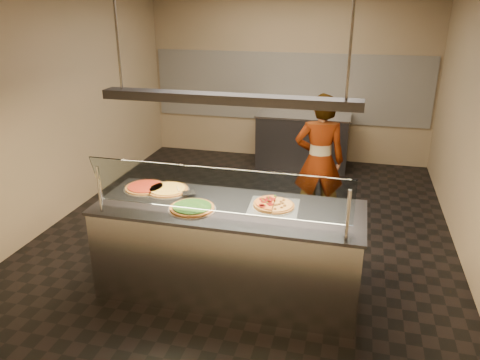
% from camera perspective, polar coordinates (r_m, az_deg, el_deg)
% --- Properties ---
extents(ground, '(5.00, 6.00, 0.02)m').
position_cam_1_polar(ground, '(6.10, 1.15, -5.78)').
color(ground, black).
rests_on(ground, ground).
extents(wall_back, '(5.00, 0.02, 3.00)m').
position_cam_1_polar(wall_back, '(8.49, 5.99, 12.55)').
color(wall_back, tan).
rests_on(wall_back, ground).
extents(wall_front, '(5.00, 0.02, 3.00)m').
position_cam_1_polar(wall_front, '(2.88, -12.52, -5.12)').
color(wall_front, tan).
rests_on(wall_front, ground).
extents(wall_left, '(0.02, 6.00, 3.00)m').
position_cam_1_polar(wall_left, '(6.60, -20.74, 8.87)').
color(wall_left, tan).
rests_on(wall_left, ground).
extents(tile_band, '(4.90, 0.02, 1.20)m').
position_cam_1_polar(tile_band, '(8.49, 5.91, 11.19)').
color(tile_band, silver).
rests_on(tile_band, wall_back).
extents(serving_counter, '(2.53, 0.94, 0.93)m').
position_cam_1_polar(serving_counter, '(4.62, -1.34, -8.48)').
color(serving_counter, '#B7B7BC').
rests_on(serving_counter, ground).
extents(sneeze_guard, '(2.29, 0.18, 0.54)m').
position_cam_1_polar(sneeze_guard, '(3.99, -2.75, -1.33)').
color(sneeze_guard, '#B7B7BC').
rests_on(sneeze_guard, serving_counter).
extents(perforated_tray, '(0.49, 0.49, 0.01)m').
position_cam_1_polar(perforated_tray, '(4.41, 4.13, -3.23)').
color(perforated_tray, silver).
rests_on(perforated_tray, serving_counter).
extents(half_pizza_pepperoni, '(0.21, 0.39, 0.05)m').
position_cam_1_polar(half_pizza_pepperoni, '(4.41, 2.97, -2.78)').
color(half_pizza_pepperoni, brown).
rests_on(half_pizza_pepperoni, perforated_tray).
extents(half_pizza_sausage, '(0.21, 0.39, 0.04)m').
position_cam_1_polar(half_pizza_sausage, '(4.38, 5.32, -3.11)').
color(half_pizza_sausage, brown).
rests_on(half_pizza_sausage, perforated_tray).
extents(pizza_spinach, '(0.45, 0.45, 0.03)m').
position_cam_1_polar(pizza_spinach, '(4.37, -5.85, -3.37)').
color(pizza_spinach, silver).
rests_on(pizza_spinach, serving_counter).
extents(pizza_cheese, '(0.45, 0.45, 0.03)m').
position_cam_1_polar(pizza_cheese, '(4.82, -8.80, -1.13)').
color(pizza_cheese, silver).
rests_on(pizza_cheese, serving_counter).
extents(pizza_tomato, '(0.44, 0.44, 0.03)m').
position_cam_1_polar(pizza_tomato, '(4.92, -11.43, -0.84)').
color(pizza_tomato, silver).
rests_on(pizza_tomato, serving_counter).
extents(pizza_spatula, '(0.26, 0.20, 0.02)m').
position_cam_1_polar(pizza_spatula, '(4.74, -7.00, -1.26)').
color(pizza_spatula, '#B7B7BC').
rests_on(pizza_spatula, pizza_spinach).
extents(prep_table, '(1.58, 0.74, 0.93)m').
position_cam_1_polar(prep_table, '(8.22, 7.65, 4.81)').
color(prep_table, '#3A3A40').
rests_on(prep_table, ground).
extents(worker, '(0.68, 0.51, 1.72)m').
position_cam_1_polar(worker, '(5.95, 9.64, 2.27)').
color(worker, '#434048').
rests_on(worker, ground).
extents(heat_lamp_housing, '(2.30, 0.18, 0.08)m').
position_cam_1_polar(heat_lamp_housing, '(4.10, -1.52, 9.87)').
color(heat_lamp_housing, '#3A3A40').
rests_on(heat_lamp_housing, ceiling).
extents(lamp_rod_left, '(0.02, 0.02, 1.01)m').
position_cam_1_polar(lamp_rod_left, '(4.41, -14.80, 17.15)').
color(lamp_rod_left, '#B7B7BC').
rests_on(lamp_rod_left, ceiling).
extents(lamp_rod_right, '(0.02, 0.02, 1.01)m').
position_cam_1_polar(lamp_rod_right, '(3.88, 13.43, 16.82)').
color(lamp_rod_right, '#B7B7BC').
rests_on(lamp_rod_right, ceiling).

